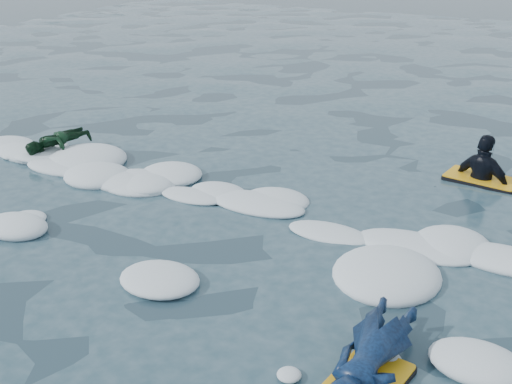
% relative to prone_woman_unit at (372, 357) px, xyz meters
% --- Properties ---
extents(ground, '(120.00, 120.00, 0.00)m').
position_rel_prone_woman_unit_xyz_m(ground, '(-3.00, 0.94, -0.20)').
color(ground, '#162935').
rests_on(ground, ground).
extents(foam_band, '(12.00, 3.10, 0.30)m').
position_rel_prone_woman_unit_xyz_m(foam_band, '(-3.00, 1.97, -0.20)').
color(foam_band, white).
rests_on(foam_band, ground).
extents(prone_woman_unit, '(0.71, 1.56, 0.39)m').
position_rel_prone_woman_unit_xyz_m(prone_woman_unit, '(0.00, 0.00, 0.00)').
color(prone_woman_unit, black).
rests_on(prone_woman_unit, ground).
extents(prone_child_unit, '(0.85, 1.18, 0.41)m').
position_rel_prone_woman_unit_xyz_m(prone_child_unit, '(-6.23, 2.89, 0.01)').
color(prone_child_unit, black).
rests_on(prone_child_unit, ground).
extents(waiting_rider_unit, '(1.13, 0.74, 1.57)m').
position_rel_prone_woman_unit_xyz_m(waiting_rider_unit, '(0.07, 4.94, -0.26)').
color(waiting_rider_unit, black).
rests_on(waiting_rider_unit, ground).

